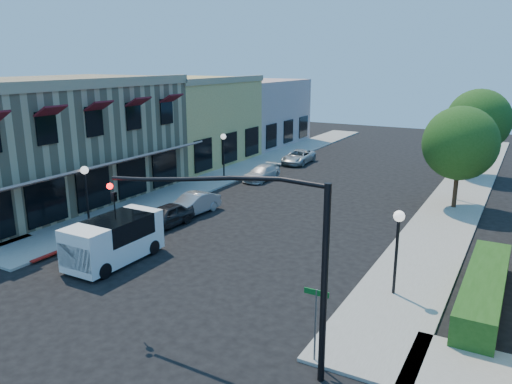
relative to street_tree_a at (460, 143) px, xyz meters
The scene contains 21 objects.
ground 24.06m from the street_tree_a, 111.80° to the right, with size 120.00×120.00×0.00m, color black.
sidewalk_left 18.71m from the street_tree_a, 164.10° to the left, with size 3.50×50.00×0.12m, color gray.
sidewalk_right 6.49m from the street_tree_a, 90.57° to the left, with size 3.50×50.00×0.12m, color gray.
curb_red_strip 21.45m from the street_tree_a, 138.28° to the right, with size 0.25×10.00×0.06m, color maroon.
corner_brick_building 26.63m from the street_tree_a, 155.60° to the right, with size 11.77×18.20×8.10m.
yellow_stucco_building 24.63m from the street_tree_a, behind, with size 10.00×12.00×7.60m, color tan.
pink_stucco_building 29.10m from the street_tree_a, 146.64° to the left, with size 10.00×12.00×7.00m, color tan.
hedge 13.96m from the street_tree_a, 77.42° to the right, with size 1.40×8.00×1.10m, color #1D4914.
street_tree_a is the anchor object (origin of this frame).
street_tree_b 10.01m from the street_tree_a, 90.00° to the left, with size 4.94×4.94×7.02m.
signal_mast_arm 20.71m from the street_tree_a, 98.17° to the right, with size 8.01×0.39×6.00m.
street_name_sign 20.00m from the street_tree_a, 93.76° to the right, with size 0.80×0.06×2.50m.
lamppost_left_near 22.30m from the street_tree_a, 141.02° to the right, with size 0.44×0.44×3.57m.
lamppost_left_far 17.36m from the street_tree_a, behind, with size 0.44×0.44×3.57m.
lamppost_right_near 14.08m from the street_tree_a, 91.23° to the right, with size 0.44×0.44×3.57m.
lamppost_right_far 2.49m from the street_tree_a, 98.53° to the left, with size 0.44×0.44×3.57m.
white_van 21.26m from the street_tree_a, 126.70° to the right, with size 2.09×4.71×2.09m.
parked_car_a 18.36m from the street_tree_a, 139.63° to the right, with size 1.49×3.71×1.26m, color black.
parked_car_b 16.84m from the street_tree_a, 146.85° to the right, with size 1.36×3.89×1.28m, color #9FA0A4.
parked_car_c 14.85m from the street_tree_a, behind, with size 1.57×3.87×1.12m, color silver.
parked_car_d 17.12m from the street_tree_a, 150.39° to the left, with size 2.02×4.39×1.22m, color #B4B8BA.
Camera 1 is at (12.55, -10.65, 9.17)m, focal length 35.00 mm.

